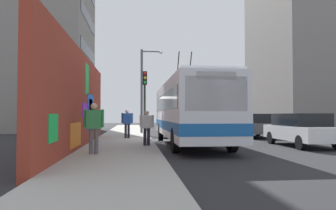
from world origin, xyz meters
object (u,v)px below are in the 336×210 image
Objects in this scene: parked_car_white at (301,129)px; parked_car_navy at (226,122)px; pedestrian_midblock at (127,121)px; traffic_light at (145,92)px; street_lamp at (144,85)px; parked_car_dark_gray at (254,125)px; city_bus at (189,109)px; parked_car_silver at (212,121)px; pedestrian_near_wall at (94,124)px; pedestrian_at_curb at (147,125)px.

parked_car_navy is (12.62, 0.00, -0.00)m from parked_car_white.
traffic_light is (1.26, -1.06, 1.79)m from pedestrian_midblock.
parked_car_white is 9.40m from pedestrian_midblock.
parked_car_white is at bearing -143.11° from street_lamp.
parked_car_dark_gray is 1.02× the size of traffic_light.
pedestrian_midblock is 2.43m from traffic_light.
parked_car_silver is at bearing -17.71° from city_bus.
city_bus is 2.38× the size of parked_car_silver.
pedestrian_near_wall is at bearing 109.01° from parked_car_white.
city_bus is at bearing -128.58° from pedestrian_midblock.
parked_car_white is 0.71× the size of street_lamp.
parked_car_white and parked_car_dark_gray have the same top height.
pedestrian_near_wall is (-4.86, 4.19, -0.59)m from city_bus.
parked_car_silver is (16.29, -5.20, -0.96)m from city_bus.
parked_car_dark_gray is at bearing 180.00° from parked_car_navy.
pedestrian_midblock reaches higher than parked_car_white.
parked_car_dark_gray is at bearing -76.98° from pedestrian_midblock.
parked_car_white is 12.45m from street_lamp.
pedestrian_near_wall is 0.28× the size of street_lamp.
city_bus is 6.74× the size of pedestrian_midblock.
parked_car_silver is 11.38m from street_lamp.
parked_car_navy is 18.44m from pedestrian_near_wall.
parked_car_dark_gray is 2.49× the size of pedestrian_midblock.
parked_car_silver is at bearing -23.95° from pedestrian_near_wall.
city_bus is 8.54m from street_lamp.
parked_car_silver is (5.29, -0.00, 0.00)m from parked_car_navy.
street_lamp reaches higher than parked_car_white.
street_lamp reaches higher than pedestrian_midblock.
city_bus is 5.53m from parked_car_white.
street_lamp reaches higher than pedestrian_near_wall.
parked_car_dark_gray is at bearing 180.00° from parked_car_silver.
parked_car_navy is 0.86× the size of parked_car_silver.
parked_car_dark_gray is at bearing 0.00° from parked_car_white.
city_bus is 6.35× the size of pedestrian_near_wall.
pedestrian_midblock reaches higher than parked_car_dark_gray.
street_lamp reaches higher than traffic_light.
parked_car_dark_gray is 0.66× the size of street_lamp.
parked_car_silver is at bearing -0.00° from parked_car_navy.
traffic_light reaches higher than pedestrian_midblock.
city_bus is 17.12m from parked_car_silver.
pedestrian_near_wall is at bearing 146.08° from pedestrian_at_curb.
traffic_light is at bearing 178.75° from street_lamp.
parked_car_silver is 0.75× the size of street_lamp.
parked_car_dark_gray and parked_car_silver have the same top height.
parked_car_dark_gray is 6.49m from parked_car_navy.
pedestrian_at_curb is (-1.95, 2.24, -0.75)m from city_bus.
parked_car_dark_gray is at bearing -49.10° from city_bus.
parked_car_dark_gray is 8.61m from street_lamp.
pedestrian_at_curb is at bearing 150.13° from parked_car_navy.
pedestrian_at_curb is (-0.32, 7.44, 0.21)m from parked_car_white.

